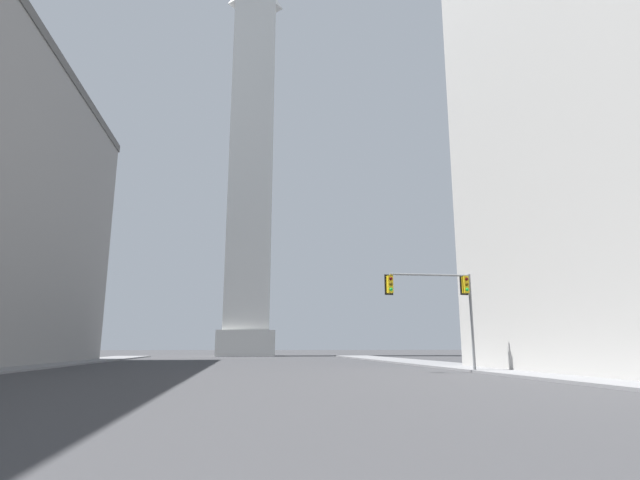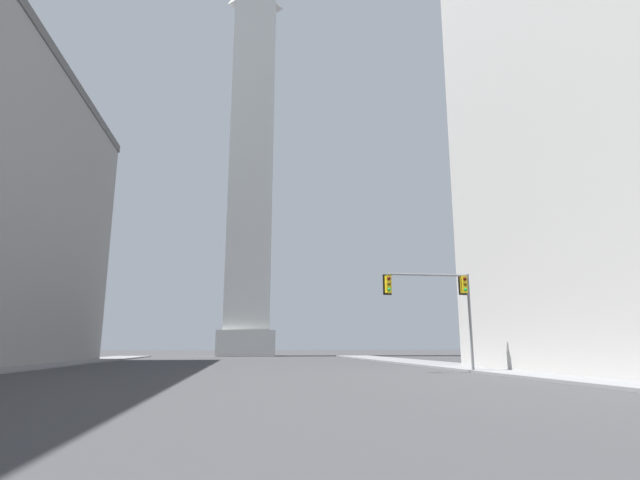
# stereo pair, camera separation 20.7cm
# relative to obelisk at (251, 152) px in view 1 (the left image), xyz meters

# --- Properties ---
(sidewalk_right) EXTENTS (5.00, 100.43, 0.15)m
(sidewalk_right) POSITION_rel_obelisk_xyz_m (16.63, -53.56, -35.10)
(sidewalk_right) COLOR slate
(sidewalk_right) RESTS_ON ground_plane
(obelisk) EXTENTS (9.16, 9.16, 72.43)m
(obelisk) POSITION_rel_obelisk_xyz_m (0.00, 0.00, 0.00)
(obelisk) COLOR silver
(obelisk) RESTS_ON ground_plane
(traffic_light_mid_right) EXTENTS (5.90, 0.52, 6.26)m
(traffic_light_mid_right) POSITION_rel_obelisk_xyz_m (12.55, -52.97, -30.37)
(traffic_light_mid_right) COLOR slate
(traffic_light_mid_right) RESTS_ON ground_plane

